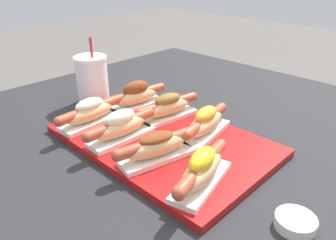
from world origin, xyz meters
name	(u,v)px	position (x,y,z in m)	size (l,w,h in m)	color
patio_table	(188,222)	(0.00, 0.00, 0.38)	(1.27, 1.20, 0.76)	#232326
serving_tray	(162,140)	(0.03, -0.14, 0.77)	(0.53, 0.34, 0.02)	#B71414
hot_dog_0	(90,112)	(-0.16, -0.23, 0.81)	(0.07, 0.21, 0.07)	white
hot_dog_1	(121,126)	(-0.04, -0.22, 0.81)	(0.06, 0.21, 0.08)	white
hot_dog_2	(157,146)	(0.09, -0.23, 0.81)	(0.10, 0.21, 0.06)	white
hot_dog_3	(202,169)	(0.22, -0.23, 0.81)	(0.10, 0.21, 0.08)	white
hot_dog_4	(136,96)	(-0.16, -0.07, 0.81)	(0.08, 0.21, 0.08)	white
hot_dog_5	(168,107)	(-0.04, -0.06, 0.81)	(0.08, 0.21, 0.07)	white
hot_dog_6	(205,123)	(0.10, -0.06, 0.81)	(0.09, 0.21, 0.07)	white
sauce_bowl	(295,222)	(0.40, -0.19, 0.77)	(0.07, 0.07, 0.02)	silver
drink_cup	(92,80)	(-0.32, -0.11, 0.83)	(0.10, 0.10, 0.21)	white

